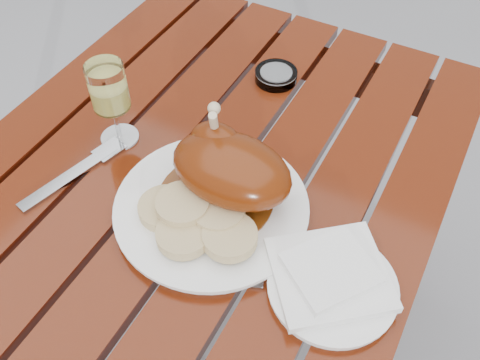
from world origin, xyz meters
name	(u,v)px	position (x,y,z in m)	size (l,w,h in m)	color
table	(192,307)	(0.00, 0.00, 0.38)	(0.80, 1.20, 0.75)	#5F220B
dinner_plate	(212,208)	(0.06, 0.01, 0.76)	(0.31, 0.31, 0.02)	white
roast_duck	(229,167)	(0.07, 0.05, 0.82)	(0.21, 0.19, 0.14)	#562709
bread_dumplings	(195,219)	(0.06, -0.04, 0.79)	(0.20, 0.14, 0.03)	tan
wine_glass	(112,104)	(-0.17, 0.07, 0.83)	(0.07, 0.07, 0.16)	#F9F271
side_plate	(332,287)	(0.29, -0.03, 0.76)	(0.19, 0.19, 0.02)	white
napkin	(330,274)	(0.28, -0.02, 0.77)	(0.16, 0.15, 0.01)	white
ashtray	(276,76)	(0.01, 0.36, 0.76)	(0.09, 0.09, 0.02)	#B2B7BC
fork	(69,177)	(-0.19, -0.05, 0.75)	(0.02, 0.19, 0.01)	gray
knife	(261,235)	(0.16, 0.00, 0.75)	(0.02, 0.19, 0.01)	gray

